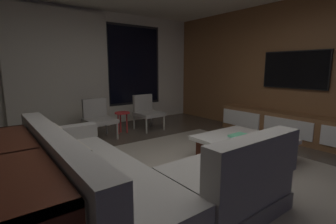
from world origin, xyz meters
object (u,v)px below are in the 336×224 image
Objects in this scene: coffee_table at (243,149)px; accent_chair_near_window at (147,110)px; book_stack_on_coffee_table at (239,136)px; sectional_couch at (127,180)px; accent_chair_by_curtain at (98,116)px; side_stool at (122,116)px; mounted_tv at (295,70)px; console_table_behind_couch at (18,191)px; media_console at (295,128)px.

accent_chair_near_window reaches higher than coffee_table.
coffee_table is 3.98× the size of book_stack_on_coffee_table.
accent_chair_by_curtain is at bearing 74.19° from sectional_couch.
sectional_couch is at bearing -125.62° from accent_chair_near_window.
side_stool is 3.58m from mounted_tv.
mounted_tv reaches higher than console_table_behind_couch.
accent_chair_by_curtain is at bearing -178.35° from accent_chair_near_window.
media_console is at bearing -40.61° from accent_chair_by_curtain.
console_table_behind_couch is at bearing -138.12° from accent_chair_near_window.
sectional_couch is 2.73m from accent_chair_by_curtain.
side_stool is (-0.71, 2.55, 0.19)m from coffee_table.
media_console is (3.65, 0.13, -0.04)m from sectional_couch.
side_stool reaches higher than book_stack_on_coffee_table.
book_stack_on_coffee_table is (-0.07, 0.04, 0.20)m from coffee_table.
mounted_tv is at bearing -50.38° from accent_chair_near_window.
sectional_couch is at bearing -8.18° from console_table_behind_couch.
book_stack_on_coffee_table is 0.09× the size of media_console.
side_stool is 0.15× the size of media_console.
sectional_couch is 1.93m from book_stack_on_coffee_table.
accent_chair_by_curtain reaches higher than media_console.
accent_chair_by_curtain is at bearing 56.40° from console_table_behind_couch.
accent_chair_near_window is at bearing 1.65° from accent_chair_by_curtain.
side_stool is at bearing -178.39° from accent_chair_near_window.
mounted_tv reaches higher than accent_chair_by_curtain.
console_table_behind_couch is at bearing 179.13° from coffee_table.
mounted_tv is at bearing 47.55° from media_console.
book_stack_on_coffee_table is at bearing -75.63° from side_stool.
sectional_couch is at bearing -105.81° from accent_chair_by_curtain.
accent_chair_by_curtain is 0.37× the size of console_table_behind_couch.
mounted_tv is at bearing 5.94° from book_stack_on_coffee_table.
coffee_table is 2.91m from console_table_behind_couch.
accent_chair_near_window is 3.16m from mounted_tv.
side_stool is (0.54, 0.02, -0.06)m from accent_chair_by_curtain.
accent_chair_near_window is at bearing 90.43° from book_stack_on_coffee_table.
accent_chair_near_window is 1.16m from accent_chair_by_curtain.
console_table_behind_couch is at bearing 179.98° from media_console.
console_table_behind_couch is (-1.66, -2.49, -0.02)m from accent_chair_by_curtain.
accent_chair_by_curtain reaches higher than console_table_behind_couch.
media_console is 1.13m from mounted_tv.
book_stack_on_coffee_table is 0.37× the size of accent_chair_near_window.
side_stool is at bearing 105.53° from coffee_table.
side_stool is (-0.64, 2.51, -0.01)m from book_stack_on_coffee_table.
book_stack_on_coffee_table is 2.53m from accent_chair_near_window.
accent_chair_near_window is 3.78m from console_table_behind_couch.
coffee_table is at bearing 2.52° from sectional_couch.
media_console reaches higher than book_stack_on_coffee_table.
accent_chair_by_curtain is at bearing 116.16° from coffee_table.
coffee_table is 2.19m from mounted_tv.
accent_chair_near_window reaches higher than console_table_behind_couch.
sectional_couch is 2.93m from side_stool.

